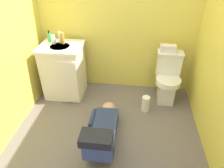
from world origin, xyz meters
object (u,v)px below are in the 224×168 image
tissue_box (168,48)px  soap_dispenser (50,37)px  vanity_cabinet (64,70)px  toilet (167,78)px  person_plumber (102,132)px  bottle_amber (63,38)px  bottle_white (60,37)px  faucet (63,38)px  paper_towel_roll (146,104)px  bottle_clear (53,39)px

tissue_box → soap_dispenser: 1.70m
tissue_box → soap_dispenser: (-1.70, -0.01, 0.09)m
vanity_cabinet → soap_dispenser: soap_dispenser is taller
toilet → person_plumber: (-0.81, -0.97, -0.19)m
bottle_amber → vanity_cabinet: bearing=-105.5°
bottle_amber → bottle_white: bearing=153.8°
faucet → person_plumber: faucet is taller
soap_dispenser → toilet: bearing=-2.8°
faucet → bottle_amber: 0.08m
bottle_white → bottle_amber: bottle_white is taller
tissue_box → soap_dispenser: size_ratio=1.33×
vanity_cabinet → tissue_box: 1.56m
bottle_amber → faucet: bearing=109.9°
toilet → paper_towel_roll: 0.50m
bottle_white → paper_towel_roll: bottle_white is taller
faucet → bottle_clear: 0.14m
vanity_cabinet → bottle_clear: (-0.11, 0.06, 0.46)m
person_plumber → bottle_clear: size_ratio=8.50×
bottle_clear → tissue_box: bearing=2.4°
person_plumber → tissue_box: bearing=54.2°
bottle_white → bottle_amber: 0.05m
vanity_cabinet → tissue_box: (1.50, 0.13, 0.38)m
person_plumber → tissue_box: 1.45m
soap_dispenser → bottle_amber: (0.21, -0.05, 0.01)m
vanity_cabinet → person_plumber: vanity_cabinet is taller
faucet → paper_towel_roll: size_ratio=0.43×
bottle_clear → paper_towel_roll: size_ratio=0.53×
paper_towel_roll → bottle_white: bearing=163.4°
soap_dispenser → bottle_clear: (0.08, -0.06, -0.01)m
toilet → soap_dispenser: bearing=177.2°
paper_towel_roll → person_plumber: bearing=-128.1°
tissue_box → faucet: bearing=179.5°
toilet → tissue_box: 0.44m
tissue_box → bottle_amber: size_ratio=1.37×
tissue_box → bottle_white: 1.53m
bottle_white → faucet: bearing=64.8°
tissue_box → bottle_amber: 1.49m
faucet → tissue_box: 1.51m
soap_dispenser → bottle_amber: 0.22m
soap_dispenser → person_plumber: bearing=-48.8°
bottle_clear → bottle_amber: 0.14m
bottle_amber → paper_towel_roll: size_ratio=0.68×
toilet → tissue_box: size_ratio=3.41×
vanity_cabinet → faucet: (-0.00, 0.15, 0.45)m
faucet → soap_dispenser: soap_dispenser is taller
person_plumber → bottle_amber: size_ratio=6.64×
bottle_clear → soap_dispenser: bearing=142.5°
faucet → bottle_clear: (-0.11, -0.08, 0.01)m
faucet → soap_dispenser: size_ratio=0.60×
toilet → bottle_amber: bearing=178.6°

